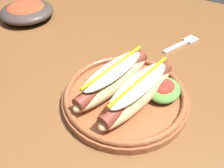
% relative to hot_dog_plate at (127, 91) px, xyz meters
% --- Properties ---
extents(dining_table, '(1.27, 1.10, 0.74)m').
position_rel_hot_dog_plate_xyz_m(dining_table, '(-0.06, 0.07, -0.11)').
color(dining_table, brown).
rests_on(dining_table, ground_plane).
extents(hot_dog_plate, '(0.25, 0.25, 0.08)m').
position_rel_hot_dog_plate_xyz_m(hot_dog_plate, '(0.00, 0.00, 0.00)').
color(hot_dog_plate, '#9E5633').
rests_on(hot_dog_plate, dining_table).
extents(fork, '(0.12, 0.06, 0.00)m').
position_rel_hot_dog_plate_xyz_m(fork, '(0.26, -0.03, -0.02)').
color(fork, silver).
rests_on(fork, dining_table).
extents(side_bowl, '(0.16, 0.16, 0.05)m').
position_rel_hot_dog_plate_xyz_m(side_bowl, '(0.15, 0.43, -0.00)').
color(side_bowl, '#423833').
rests_on(side_bowl, dining_table).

